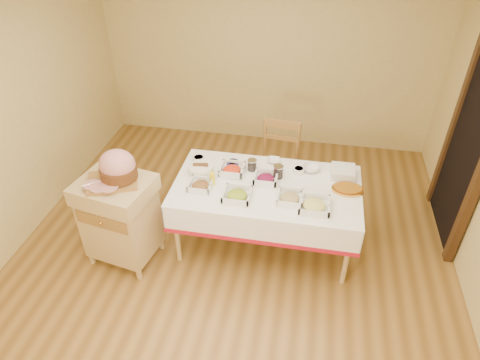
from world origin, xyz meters
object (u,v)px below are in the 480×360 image
dining_table (266,198)px  butcher_cart (120,216)px  preserve_jar_right (278,172)px  bread_basket (201,169)px  dining_chair (278,164)px  preserve_jar_left (252,165)px  mustard_bottle (212,178)px  brass_platter (348,189)px  ham_on_board (117,168)px  plate_stack (343,172)px

dining_table → butcher_cart: 1.45m
preserve_jar_right → bread_basket: 0.78m
dining_chair → preserve_jar_left: 0.63m
dining_chair → mustard_bottle: size_ratio=6.10×
preserve_jar_left → mustard_bottle: 0.46m
preserve_jar_right → brass_platter: (0.68, -0.10, -0.04)m
dining_chair → brass_platter: dining_chair is taller
preserve_jar_right → ham_on_board: bearing=-157.7°
dining_table → mustard_bottle: bearing=-170.8°
preserve_jar_left → mustard_bottle: bearing=-136.8°
butcher_cart → brass_platter: butcher_cart is taller
bread_basket → brass_platter: 1.46m
bread_basket → dining_chair: bearing=43.0°
preserve_jar_left → preserve_jar_right: preserve_jar_right is taller
preserve_jar_left → plate_stack: 0.91m
preserve_jar_left → brass_platter: (0.96, -0.18, -0.04)m
butcher_cart → bread_basket: 0.91m
butcher_cart → brass_platter: bearing=13.5°
preserve_jar_right → mustard_bottle: size_ratio=0.80×
ham_on_board → preserve_jar_right: ham_on_board is taller
brass_platter → preserve_jar_left: bearing=169.5°
preserve_jar_right → brass_platter: bearing=-8.5°
ham_on_board → bread_basket: ham_on_board is taller
ham_on_board → preserve_jar_right: (1.41, 0.58, -0.25)m
butcher_cart → ham_on_board: 0.54m
butcher_cart → preserve_jar_left: size_ratio=7.75×
dining_chair → preserve_jar_left: size_ratio=8.28×
dining_table → brass_platter: brass_platter is taller
butcher_cart → dining_chair: 1.85m
butcher_cart → dining_chair: size_ratio=0.94×
mustard_bottle → bread_basket: (-0.16, 0.16, -0.03)m
dining_table → ham_on_board: ham_on_board is taller
plate_stack → butcher_cart: bearing=-160.4°
preserve_jar_right → bread_basket: (-0.77, -0.08, -0.01)m
dining_chair → bread_basket: 1.02m
dining_chair → bread_basket: bearing=-137.0°
preserve_jar_left → mustard_bottle: mustard_bottle is taller
dining_chair → brass_platter: 1.05m
ham_on_board → plate_stack: size_ratio=2.04×
mustard_bottle → plate_stack: bearing=16.6°
plate_stack → brass_platter: plate_stack is taller
preserve_jar_left → dining_chair: bearing=67.0°
plate_stack → dining_table: bearing=-158.4°
dining_table → dining_chair: (0.03, 0.74, -0.08)m
preserve_jar_left → bread_basket: bearing=-162.6°
ham_on_board → dining_chair: bearing=40.8°
preserve_jar_left → brass_platter: size_ratio=0.39×
dining_table → preserve_jar_left: 0.37m
butcher_cart → dining_chair: (1.40, 1.20, -0.02)m
dining_chair → ham_on_board: 1.87m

